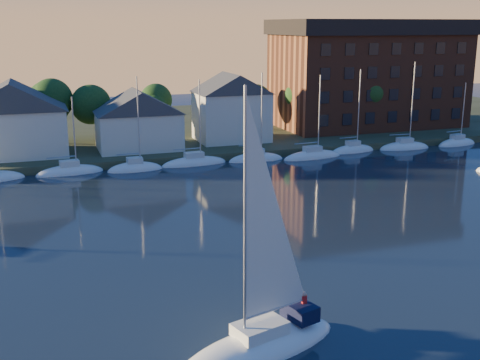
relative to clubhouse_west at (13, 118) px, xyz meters
name	(u,v)px	position (x,y,z in m)	size (l,w,h in m)	color
ground	(426,357)	(22.00, -58.00, -5.93)	(260.00, 260.00, 0.00)	black
shoreline_land	(157,132)	(22.00, 17.00, -5.93)	(160.00, 50.00, 2.00)	#303820
wooden_dock	(191,160)	(22.00, -6.00, -5.93)	(120.00, 3.00, 1.00)	brown
clubhouse_west	(13,118)	(0.00, 0.00, 0.00)	(13.65, 9.45, 9.64)	silver
clubhouse_centre	(138,119)	(16.00, -1.00, -0.80)	(11.55, 8.40, 8.08)	silver
clubhouse_east	(231,106)	(30.00, 1.00, 0.07)	(10.50, 8.40, 9.80)	silver
condo_block	(368,73)	(56.00, 6.95, 3.86)	(31.00, 17.00, 17.40)	brown
tree_line	(185,97)	(24.00, 5.00, 1.24)	(93.40, 5.40, 8.90)	#382519
moored_fleet	(197,164)	(22.00, -9.00, -5.83)	(87.50, 2.40, 12.05)	white
hero_sailboat	(262,338)	(13.84, -54.28, -5.29)	(10.82, 6.07, 15.79)	white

